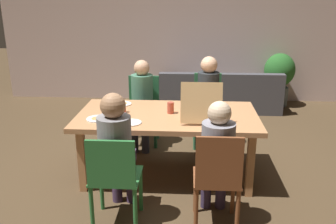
% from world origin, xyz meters
% --- Properties ---
extents(ground_plane, '(20.00, 20.00, 0.00)m').
position_xyz_m(ground_plane, '(0.00, 0.00, 0.00)').
color(ground_plane, '#4A3823').
extents(back_wall, '(6.74, 0.12, 2.67)m').
position_xyz_m(back_wall, '(0.00, 3.26, 1.33)').
color(back_wall, beige).
rests_on(back_wall, ground).
extents(dining_table, '(1.97, 1.06, 0.74)m').
position_xyz_m(dining_table, '(0.00, 0.00, 0.67)').
color(dining_table, tan).
rests_on(dining_table, ground).
extents(chair_0, '(0.40, 0.40, 0.92)m').
position_xyz_m(chair_0, '(0.49, -1.00, 0.51)').
color(chair_0, brown).
rests_on(chair_0, ground).
extents(person_0, '(0.29, 0.46, 1.16)m').
position_xyz_m(person_0, '(0.49, -0.86, 0.68)').
color(person_0, '#362B46').
rests_on(person_0, ground).
extents(chair_1, '(0.39, 0.41, 0.97)m').
position_xyz_m(chair_1, '(0.49, 0.99, 0.50)').
color(chair_1, '#2D6840').
rests_on(chair_1, ground).
extents(person_1, '(0.28, 0.49, 1.23)m').
position_xyz_m(person_1, '(0.49, 0.84, 0.72)').
color(person_1, '#40303F').
rests_on(person_1, ground).
extents(chair_2, '(0.43, 0.41, 0.88)m').
position_xyz_m(chair_2, '(-0.40, -1.02, 0.50)').
color(chair_2, '#2C7438').
rests_on(chair_2, ground).
extents(person_2, '(0.29, 0.53, 1.22)m').
position_xyz_m(person_2, '(-0.40, -0.86, 0.71)').
color(person_2, '#432F4C').
rests_on(person_2, ground).
extents(chair_3, '(0.44, 0.41, 0.92)m').
position_xyz_m(chair_3, '(-0.40, 1.01, 0.49)').
color(chair_3, '#29683F').
rests_on(chair_3, ground).
extents(person_3, '(0.29, 0.52, 1.17)m').
position_xyz_m(person_3, '(-0.40, 0.85, 0.68)').
color(person_3, '#2C3141').
rests_on(person_3, ground).
extents(pizza_box_0, '(0.41, 0.51, 0.43)m').
position_xyz_m(pizza_box_0, '(0.36, -0.11, 0.80)').
color(pizza_box_0, tan).
rests_on(pizza_box_0, dining_table).
extents(plate_0, '(0.24, 0.24, 0.03)m').
position_xyz_m(plate_0, '(-0.72, -0.23, 0.75)').
color(plate_0, white).
rests_on(plate_0, dining_table).
extents(plate_1, '(0.22, 0.22, 0.03)m').
position_xyz_m(plate_1, '(-0.56, 0.33, 0.75)').
color(plate_1, white).
rests_on(plate_1, dining_table).
extents(plate_2, '(0.22, 0.22, 0.01)m').
position_xyz_m(plate_2, '(-0.35, -0.32, 0.74)').
color(plate_2, white).
rests_on(plate_2, dining_table).
extents(drinking_glass_0, '(0.07, 0.07, 0.13)m').
position_xyz_m(drinking_glass_0, '(0.03, 0.03, 0.80)').
color(drinking_glass_0, '#B14634').
rests_on(drinking_glass_0, dining_table).
extents(drinking_glass_1, '(0.06, 0.06, 0.10)m').
position_xyz_m(drinking_glass_1, '(-0.50, 0.03, 0.79)').
color(drinking_glass_1, '#BD4732').
rests_on(drinking_glass_1, dining_table).
extents(couch, '(2.13, 0.84, 0.72)m').
position_xyz_m(couch, '(0.78, 2.60, 0.26)').
color(couch, '#46464C').
rests_on(couch, ground).
extents(potted_plant, '(0.56, 0.56, 0.98)m').
position_xyz_m(potted_plant, '(1.89, 2.90, 0.56)').
color(potted_plant, '#4E5C60').
rests_on(potted_plant, ground).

